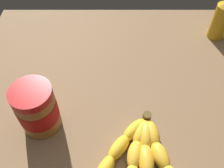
# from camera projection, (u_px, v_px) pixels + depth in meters

# --- Properties ---
(ground_plane) EXTENTS (0.88, 0.73, 0.04)m
(ground_plane) POSITION_uv_depth(u_px,v_px,m) (124.00, 92.00, 0.68)
(ground_plane) COLOR brown
(banana_bunch) EXTENTS (0.20, 0.22, 0.03)m
(banana_bunch) POSITION_uv_depth(u_px,v_px,m) (142.00, 155.00, 0.53)
(banana_bunch) COLOR gold
(banana_bunch) RESTS_ON ground_plane
(peanut_butter_jar) EXTENTS (0.09, 0.09, 0.13)m
(peanut_butter_jar) POSITION_uv_depth(u_px,v_px,m) (37.00, 109.00, 0.54)
(peanut_butter_jar) COLOR #9E602D
(peanut_butter_jar) RESTS_ON ground_plane
(honey_bottle) EXTENTS (0.06, 0.06, 0.15)m
(honey_bottle) POSITION_uv_depth(u_px,v_px,m) (221.00, 18.00, 0.75)
(honey_bottle) COLOR gold
(honey_bottle) RESTS_ON ground_plane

